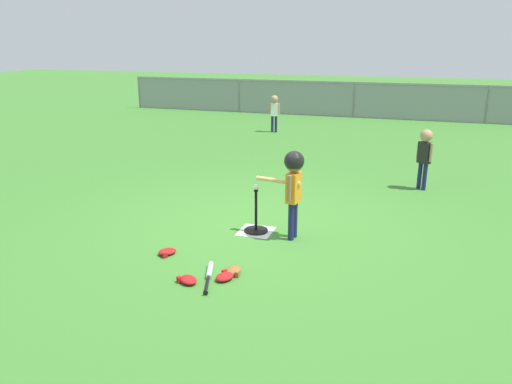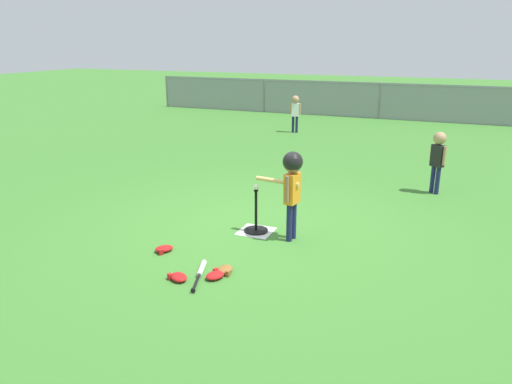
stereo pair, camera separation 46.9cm
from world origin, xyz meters
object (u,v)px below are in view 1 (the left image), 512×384
object	(u,v)px
fielder_deep_left	(274,109)
glove_outfield_drop	(167,252)
batting_tee	(256,225)
glove_near_bats	(188,280)
fielder_near_right	(425,151)
baseball_on_tee	(256,187)
batter_child	(293,177)
spare_bat_silver	(209,273)
glove_by_plate	(233,271)
glove_tossed_aside	(225,276)

from	to	relation	value
fielder_deep_left	glove_outfield_drop	world-z (taller)	fielder_deep_left
batting_tee	glove_near_bats	size ratio (longest dim) A/B	2.13
fielder_near_right	glove_near_bats	size ratio (longest dim) A/B	3.79
baseball_on_tee	batter_child	distance (m)	0.55
fielder_deep_left	glove_near_bats	xyz separation A→B (m)	(1.57, -8.73, -0.62)
baseball_on_tee	glove_near_bats	world-z (taller)	baseball_on_tee
fielder_near_right	glove_near_bats	distance (m)	4.92
baseball_on_tee	fielder_deep_left	bearing A→B (deg)	104.14
batting_tee	fielder_deep_left	size ratio (longest dim) A/B	0.57
batting_tee	spare_bat_silver	size ratio (longest dim) A/B	0.89
baseball_on_tee	glove_by_plate	world-z (taller)	baseball_on_tee
baseball_on_tee	glove_near_bats	xyz separation A→B (m)	(-0.23, -1.59, -0.58)
glove_outfield_drop	batter_child	bearing A→B (deg)	36.28
glove_near_bats	batting_tee	bearing A→B (deg)	81.67
baseball_on_tee	batter_child	world-z (taller)	batter_child
fielder_near_right	fielder_deep_left	bearing A→B (deg)	131.23
batter_child	glove_tossed_aside	bearing A→B (deg)	-106.93
spare_bat_silver	glove_near_bats	distance (m)	0.26
spare_bat_silver	batting_tee	bearing A→B (deg)	86.45
fielder_near_right	glove_outfield_drop	distance (m)	4.75
spare_bat_silver	glove_tossed_aside	distance (m)	0.20
glove_outfield_drop	glove_near_bats	bearing A→B (deg)	-46.18
batter_child	fielder_deep_left	world-z (taller)	batter_child
fielder_near_right	glove_by_plate	xyz separation A→B (m)	(-1.94, -3.95, -0.63)
fielder_near_right	glove_by_plate	bearing A→B (deg)	-116.18
glove_near_bats	glove_outfield_drop	world-z (taller)	same
batting_tee	glove_tossed_aside	bearing A→B (deg)	-85.61
baseball_on_tee	glove_by_plate	distance (m)	1.38
spare_bat_silver	glove_near_bats	size ratio (longest dim) A/B	2.40
batter_child	spare_bat_silver	size ratio (longest dim) A/B	1.76
baseball_on_tee	glove_outfield_drop	distance (m)	1.41
spare_bat_silver	glove_outfield_drop	world-z (taller)	glove_outfield_drop
batting_tee	fielder_near_right	xyz separation A→B (m)	(2.09, 2.70, 0.58)
baseball_on_tee	batter_child	xyz separation A→B (m)	(0.51, -0.08, 0.20)
batter_child	fielder_near_right	size ratio (longest dim) A/B	1.11
glove_near_bats	glove_tossed_aside	xyz separation A→B (m)	(0.34, 0.19, 0.00)
batter_child	spare_bat_silver	world-z (taller)	batter_child
glove_by_plate	glove_near_bats	world-z (taller)	same
spare_bat_silver	glove_outfield_drop	xyz separation A→B (m)	(-0.69, 0.35, 0.01)
spare_bat_silver	glove_outfield_drop	size ratio (longest dim) A/B	2.40
baseball_on_tee	fielder_near_right	xyz separation A→B (m)	(2.09, 2.70, 0.05)
glove_near_bats	glove_outfield_drop	xyz separation A→B (m)	(-0.54, 0.57, 0.00)
baseball_on_tee	fielder_near_right	distance (m)	3.42
baseball_on_tee	spare_bat_silver	distance (m)	1.50
fielder_deep_left	glove_by_plate	size ratio (longest dim) A/B	4.53
fielder_near_right	glove_tossed_aside	distance (m)	4.60
batting_tee	fielder_deep_left	world-z (taller)	fielder_deep_left
batting_tee	fielder_deep_left	bearing A→B (deg)	104.14
batter_child	spare_bat_silver	xyz separation A→B (m)	(-0.60, -1.29, -0.79)
fielder_deep_left	glove_near_bats	bearing A→B (deg)	-79.84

